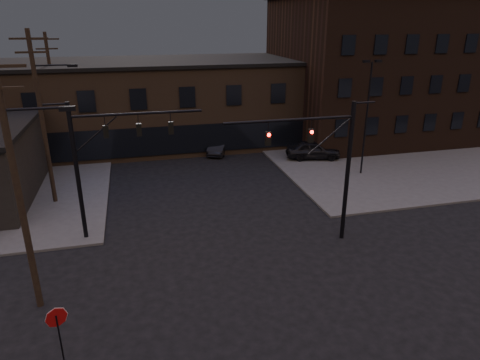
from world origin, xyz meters
The scene contains 15 objects.
ground centered at (0.00, 0.00, 0.00)m, with size 140.00×140.00×0.00m, color black.
sidewalk_ne centered at (22.00, 22.00, 0.07)m, with size 30.00×30.00×0.15m, color #474744.
building_row centered at (0.00, 28.00, 4.00)m, with size 40.00×12.00×8.00m, color #4C3928.
building_right centered at (22.00, 26.00, 7.00)m, with size 22.00×16.00×14.00m, color black.
traffic_signal_near centered at (5.36, 4.50, 4.93)m, with size 7.12×0.24×8.00m.
traffic_signal_far centered at (-6.72, 8.00, 5.01)m, with size 7.12×0.24×8.00m.
stop_sign centered at (-8.00, -1.99, 1.84)m, with size 0.72×0.33×2.48m.
utility_pole_near centered at (-9.43, 2.00, 5.87)m, with size 3.70×0.28×11.00m.
utility_pole_mid centered at (-10.44, 14.00, 6.13)m, with size 3.70×0.28×11.50m.
utility_pole_far centered at (-11.50, 26.00, 5.78)m, with size 2.20×0.28×11.00m.
lot_light_a centered at (13.00, 14.00, 5.51)m, with size 1.50×0.28×9.14m.
lot_light_b centered at (19.00, 19.00, 5.51)m, with size 1.50×0.28×9.14m.
parked_car_lot_a centered at (10.73, 18.63, 0.97)m, with size 1.94×4.81×1.64m, color black.
parked_car_lot_b centered at (21.36, 24.86, 0.88)m, with size 2.04×5.01×1.45m, color silver.
car_crossing centered at (2.88, 22.85, 0.70)m, with size 1.48×4.25×1.40m, color black.
Camera 1 is at (-4.74, -15.63, 11.99)m, focal length 32.00 mm.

